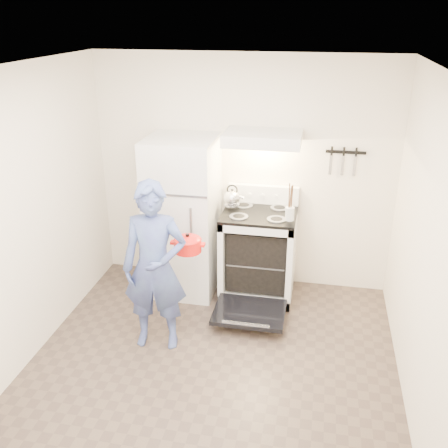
{
  "coord_description": "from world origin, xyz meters",
  "views": [
    {
      "loc": [
        0.79,
        -3.27,
        2.87
      ],
      "look_at": [
        -0.05,
        1.0,
        1.0
      ],
      "focal_mm": 40.0,
      "sensor_mm": 36.0,
      "label": 1
    }
  ],
  "objects_px": {
    "stove_body": "(258,255)",
    "refrigerator": "(183,217)",
    "dutch_oven": "(188,245)",
    "person": "(155,267)",
    "tea_kettle": "(232,197)"
  },
  "relations": [
    {
      "from": "stove_body",
      "to": "refrigerator",
      "type": "bearing_deg",
      "value": -178.23
    },
    {
      "from": "refrigerator",
      "to": "person",
      "type": "xyz_separation_m",
      "value": [
        0.02,
        -1.03,
        -0.06
      ]
    },
    {
      "from": "refrigerator",
      "to": "stove_body",
      "type": "height_order",
      "value": "refrigerator"
    },
    {
      "from": "stove_body",
      "to": "dutch_oven",
      "type": "xyz_separation_m",
      "value": [
        -0.57,
        -0.75,
        0.42
      ]
    },
    {
      "from": "person",
      "to": "refrigerator",
      "type": "bearing_deg",
      "value": 84.58
    },
    {
      "from": "refrigerator",
      "to": "dutch_oven",
      "type": "xyz_separation_m",
      "value": [
        0.24,
        -0.72,
        0.03
      ]
    },
    {
      "from": "stove_body",
      "to": "person",
      "type": "xyz_separation_m",
      "value": [
        -0.79,
        -1.06,
        0.33
      ]
    },
    {
      "from": "stove_body",
      "to": "tea_kettle",
      "type": "relative_size",
      "value": 3.56
    },
    {
      "from": "person",
      "to": "dutch_oven",
      "type": "xyz_separation_m",
      "value": [
        0.22,
        0.31,
        0.09
      ]
    },
    {
      "from": "tea_kettle",
      "to": "person",
      "type": "xyz_separation_m",
      "value": [
        -0.49,
        -1.13,
        -0.29
      ]
    },
    {
      "from": "refrigerator",
      "to": "person",
      "type": "distance_m",
      "value": 1.04
    },
    {
      "from": "stove_body",
      "to": "dutch_oven",
      "type": "height_order",
      "value": "dutch_oven"
    },
    {
      "from": "person",
      "to": "dutch_oven",
      "type": "height_order",
      "value": "person"
    },
    {
      "from": "refrigerator",
      "to": "stove_body",
      "type": "bearing_deg",
      "value": 1.77
    },
    {
      "from": "dutch_oven",
      "to": "person",
      "type": "bearing_deg",
      "value": -124.85
    }
  ]
}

